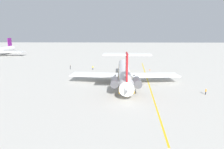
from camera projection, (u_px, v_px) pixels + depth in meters
ground at (166, 81)px, 69.01m from camera, size 336.89×336.89×0.00m
main_jetliner at (125, 74)px, 65.31m from camera, size 39.27×34.98×11.46m
ground_crew_near_nose at (93, 67)px, 86.92m from camera, size 0.28×0.41×1.73m
ground_crew_near_tail at (70, 67)px, 87.75m from camera, size 0.38×0.29×1.76m
ground_crew_portside at (206, 91)px, 55.18m from camera, size 0.27×0.40×1.71m
safety_cone_nose at (150, 70)px, 85.75m from camera, size 0.40×0.40×0.55m
taxiway_centreline at (148, 83)px, 66.98m from camera, size 73.77×5.57×0.01m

